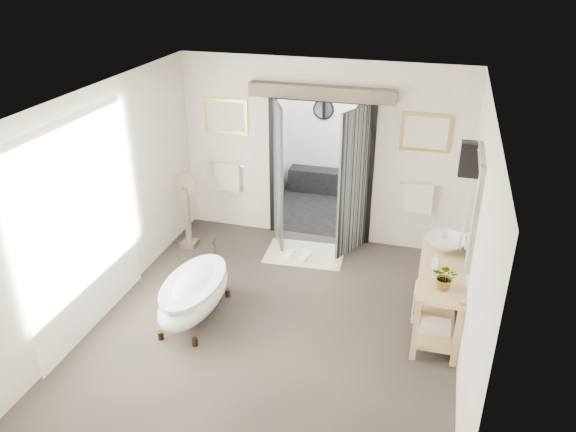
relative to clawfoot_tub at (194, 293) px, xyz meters
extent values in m
plane|color=#443B32|center=(1.04, 0.14, -0.37)|extent=(5.00, 5.00, 0.00)
cube|color=#EDE3CB|center=(1.04, -2.36, 1.08)|extent=(4.50, 0.02, 2.90)
cube|color=#EDE3CB|center=(-1.21, 0.14, 1.08)|extent=(0.02, 5.00, 2.90)
cube|color=#EDE3CB|center=(3.29, 0.14, 1.08)|extent=(0.02, 5.00, 2.90)
cube|color=#EDE3CB|center=(-0.49, 2.64, 1.08)|extent=(1.45, 0.02, 2.90)
cube|color=#EDE3CB|center=(2.56, 2.64, 1.08)|extent=(1.45, 0.02, 2.90)
cube|color=#EDE3CB|center=(1.04, 2.64, 2.23)|extent=(1.60, 0.02, 0.60)
cube|color=white|center=(1.04, 0.14, 2.53)|extent=(4.50, 5.00, 0.02)
cube|color=white|center=(-1.16, -0.46, 0.98)|extent=(0.02, 2.20, 2.70)
cube|color=gray|center=(3.26, 0.67, 1.33)|extent=(0.05, 0.95, 1.25)
cube|color=silver|center=(3.23, 0.67, 1.33)|extent=(0.01, 0.80, 1.10)
cube|color=black|center=(3.17, 1.69, 1.53)|extent=(0.20, 0.20, 0.45)
sphere|color=#FFCC8C|center=(3.17, 1.69, 1.53)|extent=(0.10, 0.10, 0.10)
cube|color=black|center=(1.04, 3.64, -0.36)|extent=(2.20, 2.00, 0.01)
cube|color=white|center=(1.04, 3.64, 2.13)|extent=(2.20, 2.00, 0.02)
cube|color=white|center=(1.04, 4.64, 0.88)|extent=(2.20, 0.02, 2.50)
cube|color=white|center=(-0.06, 3.64, 0.88)|extent=(0.02, 2.00, 2.50)
cube|color=white|center=(2.14, 3.64, 0.88)|extent=(0.02, 2.00, 2.50)
cube|color=black|center=(1.04, 4.46, -0.14)|extent=(2.00, 0.35, 0.45)
cylinder|color=silver|center=(0.64, 4.61, 1.23)|extent=(0.40, 0.03, 0.40)
cylinder|color=silver|center=(1.44, 4.61, 1.23)|extent=(0.40, 0.03, 0.40)
cube|color=black|center=(0.24, 2.64, 0.78)|extent=(0.07, 0.10, 2.30)
cube|color=black|center=(1.84, 2.64, 0.78)|extent=(0.07, 0.10, 2.30)
cube|color=black|center=(1.04, 2.64, 1.93)|extent=(1.67, 0.10, 0.07)
cube|color=black|center=(0.44, 2.29, 0.78)|extent=(0.38, 0.74, 2.30)
cube|color=black|center=(1.64, 2.29, 0.78)|extent=(0.38, 0.74, 2.30)
cube|color=brown|center=(1.04, 2.54, 2.05)|extent=(2.20, 0.20, 0.20)
cube|color=#B0993F|center=(-0.51, 2.62, 1.55)|extent=(0.72, 0.03, 0.57)
cube|color=silver|center=(-0.51, 2.61, 1.55)|extent=(0.62, 0.01, 0.47)
cube|color=#B0993F|center=(2.59, 2.62, 1.55)|extent=(0.72, 0.03, 0.57)
cube|color=silver|center=(2.59, 2.61, 1.55)|extent=(0.62, 0.01, 0.47)
cylinder|color=silver|center=(-0.51, 2.58, 0.75)|extent=(0.60, 0.02, 0.02)
cube|color=silver|center=(-0.51, 2.56, 0.53)|extent=(0.42, 0.08, 0.48)
cylinder|color=silver|center=(2.59, 2.58, 0.75)|extent=(0.60, 0.02, 0.02)
cube|color=silver|center=(2.59, 2.56, 0.53)|extent=(0.42, 0.08, 0.48)
cylinder|color=black|center=(-0.23, -0.55, -0.31)|extent=(0.07, 0.07, 0.11)
cylinder|color=black|center=(0.23, -0.55, -0.31)|extent=(0.07, 0.07, 0.11)
cylinder|color=black|center=(-0.23, 0.55, -0.31)|extent=(0.07, 0.07, 0.11)
cylinder|color=black|center=(0.23, 0.55, -0.31)|extent=(0.07, 0.07, 0.11)
ellipsoid|color=white|center=(0.00, 0.00, -0.01)|extent=(0.69, 1.55, 0.49)
cylinder|color=black|center=(0.00, 0.71, 0.29)|extent=(0.03, 0.03, 0.20)
cube|color=tan|center=(2.78, -0.07, 0.06)|extent=(0.07, 0.07, 0.85)
cube|color=tan|center=(3.24, -0.07, 0.06)|extent=(0.07, 0.07, 0.85)
cube|color=tan|center=(2.78, 1.41, 0.06)|extent=(0.07, 0.07, 0.85)
cube|color=tan|center=(3.24, 1.41, 0.06)|extent=(0.07, 0.07, 0.85)
cube|color=tan|center=(3.01, 0.67, 0.46)|extent=(0.55, 1.60, 0.05)
cube|color=tan|center=(3.01, 0.67, -0.21)|extent=(0.45, 1.50, 0.03)
cylinder|color=silver|center=(2.74, 0.67, 0.23)|extent=(0.02, 1.40, 0.02)
cube|color=silver|center=(2.74, 0.52, 0.03)|extent=(0.06, 0.34, 0.42)
cube|color=silver|center=(3.01, 0.32, -0.14)|extent=(0.35, 0.25, 0.10)
cube|color=silver|center=(3.01, 1.02, -0.14)|extent=(0.35, 0.25, 0.10)
cube|color=brown|center=(-0.88, 1.73, -0.33)|extent=(0.24, 0.24, 0.09)
cylinder|color=brown|center=(-0.88, 1.73, 0.18)|extent=(0.10, 0.10, 0.93)
cylinder|color=silver|center=(-0.88, 1.75, 0.71)|extent=(0.33, 0.02, 0.33)
cylinder|color=brown|center=(-0.88, 1.73, 0.71)|extent=(0.37, 0.02, 0.37)
cube|color=beige|center=(0.97, 1.96, -0.36)|extent=(1.24, 0.87, 0.01)
cube|color=white|center=(0.74, 1.82, -0.33)|extent=(0.14, 0.30, 0.05)
cube|color=white|center=(1.00, 1.82, -0.33)|extent=(0.14, 0.30, 0.05)
imported|color=white|center=(3.02, 1.12, 0.57)|extent=(0.61, 0.61, 0.18)
imported|color=gray|center=(3.04, 0.19, 0.64)|extent=(0.33, 0.30, 0.31)
imported|color=gray|center=(2.92, 0.63, 0.57)|extent=(0.10, 0.10, 0.19)
imported|color=gray|center=(2.99, 1.33, 0.57)|extent=(0.14, 0.14, 0.18)
camera|label=1|loc=(2.78, -5.46, 4.02)|focal=35.00mm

